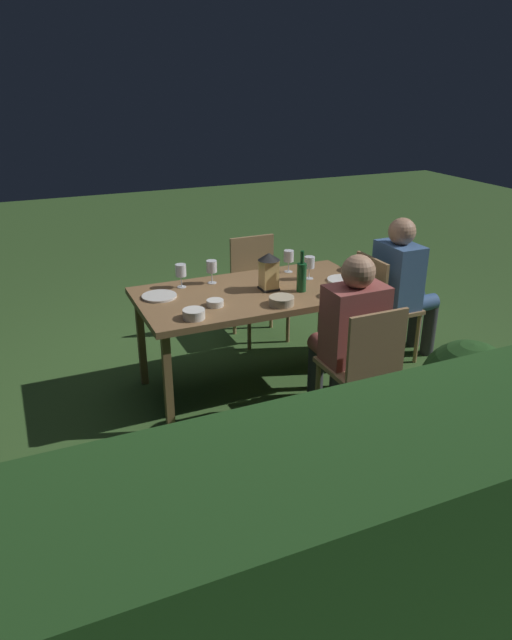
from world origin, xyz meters
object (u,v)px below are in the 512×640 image
plate_b (159,296)px  bowl_dip (194,314)px  lantern_centerpiece (269,269)px  chair_side_right_a (364,363)px  plate_a (343,280)px  person_in_rust (348,329)px  potted_plant_corner (466,392)px  wine_glass_b (289,257)px  bowl_bread (282,300)px  green_bottle_on_table (302,276)px  bowl_olives (215,303)px  wine_glass_c (181,271)px  wine_glass_a (309,263)px  person_in_blue (404,281)px  dining_table (256,298)px  wine_glass_d (212,268)px  chair_side_left_a (257,283)px  bowl_salad (333,293)px  chair_head_near (381,303)px

plate_b → bowl_dip: size_ratio=1.70×
lantern_centerpiece → chair_side_right_a: bearing=109.3°
plate_a → person_in_rust: bearing=62.3°
potted_plant_corner → wine_glass_b: bearing=-77.4°
bowl_bread → wine_glass_b: bearing=-120.4°
green_bottle_on_table → bowl_olives: bearing=2.0°
wine_glass_c → bowl_dip: size_ratio=1.21×
green_bottle_on_table → wine_glass_a: 0.28m
bowl_olives → bowl_bread: (-0.40, 0.16, 0.01)m
person_in_blue → bowl_olives: size_ratio=10.23×
green_bottle_on_table → dining_table: bearing=-25.7°
plate_b → wine_glass_d: bearing=-163.0°
chair_side_left_a → lantern_centerpiece: (0.28, 0.84, 0.41)m
person_in_blue → plate_b: (1.93, -0.14, 0.12)m
bowl_bread → person_in_rust: bearing=136.8°
wine_glass_a → bowl_salad: wine_glass_a is taller
wine_glass_d → potted_plant_corner: (-0.98, 1.58, -0.41)m
plate_a → potted_plant_corner: size_ratio=0.30×
dining_table → plate_a: size_ratio=7.16×
chair_head_near → bowl_dip: bearing=10.6°
chair_head_near → person_in_blue: bearing=180.0°
person_in_rust → wine_glass_c: person_in_rust is taller
chair_head_near → person_in_blue: person_in_blue is taller
person_in_rust → potted_plant_corner: bearing=118.8°
bowl_olives → chair_side_left_a: bearing=-126.8°
chair_side_right_a → dining_table: bearing=-65.6°
wine_glass_b → bowl_olives: size_ratio=1.50×
person_in_rust → plate_b: 1.29m
person_in_blue → plate_b: 1.93m
chair_head_near → green_bottle_on_table: (0.79, 0.14, 0.37)m
green_bottle_on_table → wine_glass_a: bearing=-129.7°
dining_table → bowl_salad: size_ratio=12.97×
lantern_centerpiece → bowl_salad: lantern_centerpiece is taller
wine_glass_b → wine_glass_d: size_ratio=1.00×
bowl_olives → bowl_salad: bearing=168.9°
chair_side_left_a → wine_glass_c: 1.06m
chair_head_near → chair_side_right_a: same height
green_bottle_on_table → bowl_bread: 0.31m
person_in_blue → wine_glass_d: (1.50, -0.27, 0.23)m
chair_head_near → lantern_centerpiece: bearing=0.9°
chair_head_near → chair_side_left_a: bearing=-49.4°
plate_b → bowl_bread: bearing=146.7°
bowl_salad → chair_side_left_a: bearing=-87.0°
person_in_blue → wine_glass_b: bearing=-17.7°
person_in_blue → potted_plant_corner: person_in_blue is taller
chair_side_left_a → person_in_rust: person_in_rust is taller
wine_glass_a → bowl_dip: size_ratio=1.21×
person_in_blue → chair_side_right_a: size_ratio=1.32×
lantern_centerpiece → plate_a: size_ratio=1.15×
green_bottle_on_table → plate_b: bearing=-16.6°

